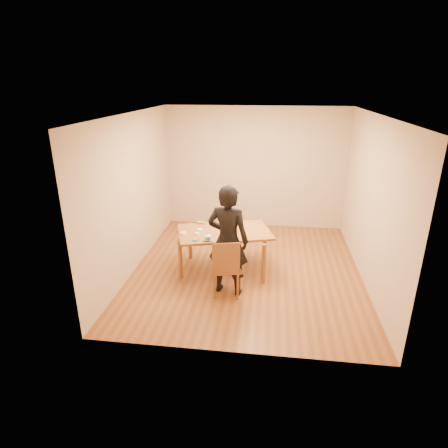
# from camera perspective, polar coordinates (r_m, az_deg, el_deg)

# --- Properties ---
(room_shell) EXTENTS (4.00, 4.50, 2.70)m
(room_shell) POSITION_cam_1_polar(r_m,az_deg,el_deg) (6.65, 3.90, 4.91)
(room_shell) COLOR brown
(room_shell) RESTS_ON ground
(dining_table) EXTENTS (1.77, 1.34, 0.04)m
(dining_table) POSITION_cam_1_polar(r_m,az_deg,el_deg) (6.49, 0.06, -1.25)
(dining_table) COLOR brown
(dining_table) RESTS_ON floor
(dining_chair) EXTENTS (0.51, 0.51, 0.04)m
(dining_chair) POSITION_cam_1_polar(r_m,az_deg,el_deg) (5.89, 0.54, -6.67)
(dining_chair) COLOR brown
(dining_chair) RESTS_ON floor
(cake_plate) EXTENTS (0.26, 0.26, 0.02)m
(cake_plate) POSITION_cam_1_polar(r_m,az_deg,el_deg) (6.54, 0.55, -0.79)
(cake_plate) COLOR #BD0C37
(cake_plate) RESTS_ON dining_table
(cake) EXTENTS (0.22, 0.22, 0.07)m
(cake) POSITION_cam_1_polar(r_m,az_deg,el_deg) (6.52, 0.55, -0.43)
(cake) COLOR white
(cake) RESTS_ON cake_plate
(frosting_dome) EXTENTS (0.21, 0.21, 0.03)m
(frosting_dome) POSITION_cam_1_polar(r_m,az_deg,el_deg) (6.50, 0.55, -0.04)
(frosting_dome) COLOR white
(frosting_dome) RESTS_ON cake
(frosting_tub) EXTENTS (0.09, 0.09, 0.08)m
(frosting_tub) POSITION_cam_1_polar(r_m,az_deg,el_deg) (6.10, -2.43, -2.12)
(frosting_tub) COLOR white
(frosting_tub) RESTS_ON dining_table
(frosting_lid) EXTENTS (0.10, 0.10, 0.01)m
(frosting_lid) POSITION_cam_1_polar(r_m,az_deg,el_deg) (6.11, -4.45, -2.51)
(frosting_lid) COLOR navy
(frosting_lid) RESTS_ON dining_table
(frosting_dollop) EXTENTS (0.04, 0.04, 0.02)m
(frosting_dollop) POSITION_cam_1_polar(r_m,az_deg,el_deg) (6.11, -4.45, -2.40)
(frosting_dollop) COLOR white
(frosting_dollop) RESTS_ON frosting_lid
(ramekin_green) EXTENTS (0.08, 0.08, 0.04)m
(ramekin_green) POSITION_cam_1_polar(r_m,az_deg,el_deg) (6.34, -4.11, -1.49)
(ramekin_green) COLOR white
(ramekin_green) RESTS_ON dining_table
(ramekin_yellow) EXTENTS (0.09, 0.09, 0.04)m
(ramekin_yellow) POSITION_cam_1_polar(r_m,az_deg,el_deg) (6.47, -3.70, -0.96)
(ramekin_yellow) COLOR white
(ramekin_yellow) RESTS_ON dining_table
(ramekin_multi) EXTENTS (0.09, 0.09, 0.04)m
(ramekin_multi) POSITION_cam_1_polar(r_m,az_deg,el_deg) (6.36, -6.22, -1.45)
(ramekin_multi) COLOR white
(ramekin_multi) RESTS_ON dining_table
(candy_box_pink) EXTENTS (0.12, 0.06, 0.02)m
(candy_box_pink) POSITION_cam_1_polar(r_m,az_deg,el_deg) (6.83, -3.49, 0.12)
(candy_box_pink) COLOR #C42E6F
(candy_box_pink) RESTS_ON dining_table
(candy_box_green) EXTENTS (0.13, 0.07, 0.02)m
(candy_box_green) POSITION_cam_1_polar(r_m,az_deg,el_deg) (6.82, -3.53, 0.28)
(candy_box_green) COLOR green
(candy_box_green) RESTS_ON candy_box_pink
(spatula) EXTENTS (0.16, 0.02, 0.01)m
(spatula) POSITION_cam_1_polar(r_m,az_deg,el_deg) (6.06, -2.51, -2.69)
(spatula) COLOR black
(spatula) RESTS_ON dining_table
(person) EXTENTS (0.72, 0.54, 1.78)m
(person) POSITION_cam_1_polar(r_m,az_deg,el_deg) (5.74, 0.61, -2.57)
(person) COLOR black
(person) RESTS_ON floor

